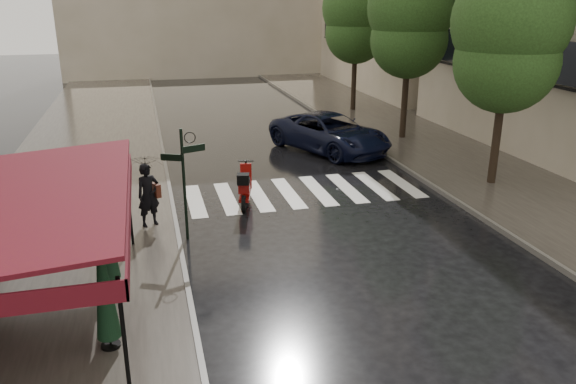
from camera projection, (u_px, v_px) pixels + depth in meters
name	position (u px, v px, depth m)	size (l,w,h in m)	color
ground	(251.00, 284.00, 13.02)	(120.00, 120.00, 0.00)	black
sidewalk_near	(87.00, 159.00, 22.91)	(6.00, 60.00, 0.12)	#38332D
sidewalk_far	(417.00, 137.00, 26.40)	(5.50, 60.00, 0.12)	#38332D
curb_near	(163.00, 153.00, 23.63)	(0.12, 60.00, 0.16)	#595651
curb_far	(361.00, 141.00, 25.73)	(0.12, 60.00, 0.16)	#595651
crosswalk	(303.00, 192.00, 19.21)	(7.85, 3.20, 0.01)	silver
signpost	(184.00, 175.00, 14.88)	(1.17, 0.29, 3.10)	black
tree_near	(510.00, 29.00, 18.11)	(3.80, 3.80, 7.99)	black
tree_mid	(410.00, 14.00, 24.39)	(3.80, 3.80, 8.34)	black
tree_far	(356.00, 13.00, 30.89)	(3.80, 3.80, 8.16)	black
pedestrian_with_umbrella	(146.00, 169.00, 15.56)	(1.43, 1.44, 2.54)	black
scooter	(245.00, 187.00, 17.78)	(0.80, 1.92, 1.29)	black
parked_car	(330.00, 133.00, 24.05)	(2.65, 5.75, 1.60)	black
parasol_front	(103.00, 282.00, 10.08)	(0.45, 0.45, 2.51)	black
parasol_back	(105.00, 231.00, 12.26)	(0.47, 0.47, 2.53)	black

